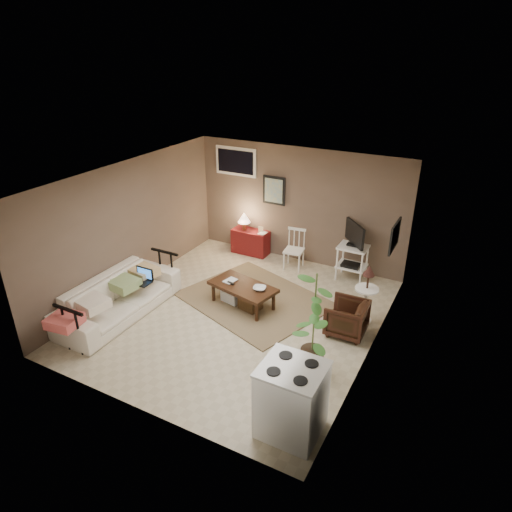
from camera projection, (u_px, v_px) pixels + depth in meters
The scene contains 20 objects.
floor at pixel (238, 315), 7.83m from camera, with size 5.00×5.00×0.00m, color #C1B293.
art_back at pixel (274, 190), 9.40m from camera, with size 0.50×0.03×0.60m, color black.
art_right at pixel (395, 236), 7.07m from camera, with size 0.03×0.60×0.45m, color black.
window at pixel (236, 161), 9.57m from camera, with size 0.96×0.03×0.60m, color white.
rug at pixel (254, 299), 8.27m from camera, with size 2.40×1.92×0.02m, color #7F644A.
coffee_table at pixel (243, 294), 7.99m from camera, with size 1.27×0.84×0.44m.
sofa at pixel (118, 291), 7.67m from camera, with size 2.28×0.67×0.89m, color white.
sofa_pillows at pixel (108, 294), 7.39m from camera, with size 0.44×2.17×0.15m, color #F5E1CB, non-canonical shape.
sofa_end_rails at pixel (125, 296), 7.64m from camera, with size 0.61×2.28×0.77m, color black, non-canonical shape.
laptop at pixel (143, 278), 7.83m from camera, with size 0.35×0.25×0.24m.
red_console at pixel (250, 239), 9.94m from camera, with size 0.80×0.36×0.93m.
spindle_chair at pixel (294, 250), 9.27m from camera, with size 0.42×0.42×0.82m.
tv_stand at pixel (353, 250), 8.73m from camera, with size 0.55×0.55×1.17m.
side_table at pixel (367, 287), 7.40m from camera, with size 0.39×0.39×1.04m.
armchair at pixel (347, 317), 7.22m from camera, with size 0.60×0.56×0.62m, color black.
potted_plant at pixel (314, 319), 6.21m from camera, with size 0.39×0.39×1.56m.
stove at pixel (291, 400), 5.33m from camera, with size 0.73×0.68×0.95m.
bowl at pixel (259, 284), 7.72m from camera, with size 0.22×0.05×0.22m, color #3A1B0F.
book_table at pixel (226, 274), 8.04m from camera, with size 0.18×0.02×0.24m, color #3A1B0F.
book_console at pixel (260, 228), 9.68m from camera, with size 0.15×0.02×0.20m, color #3A1B0F.
Camera 1 is at (3.37, -5.70, 4.30)m, focal length 32.00 mm.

